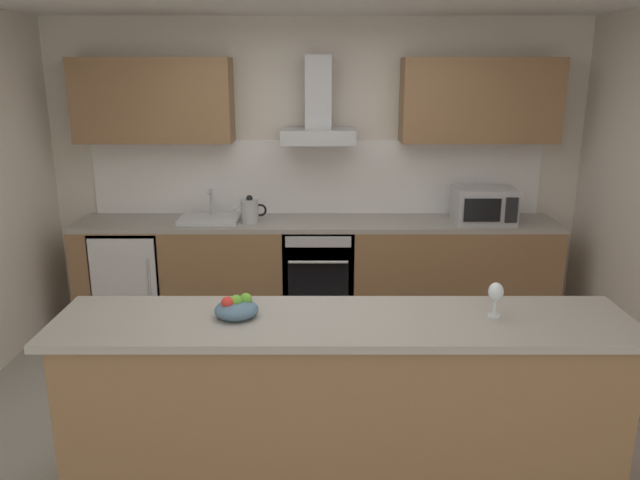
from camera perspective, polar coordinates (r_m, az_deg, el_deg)
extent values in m
cube|color=gray|center=(4.12, -0.60, -16.29)|extent=(5.70, 4.98, 0.02)
cube|color=silver|center=(5.62, -0.51, 6.65)|extent=(5.70, 0.12, 2.60)
cube|color=white|center=(5.56, -0.51, 5.82)|extent=(4.00, 0.02, 0.66)
cube|color=olive|center=(5.45, -0.50, -3.04)|extent=(4.14, 0.60, 0.86)
cube|color=#9E998E|center=(5.33, -0.52, 1.56)|extent=(4.14, 0.60, 0.04)
cube|color=olive|center=(3.31, 1.90, -15.32)|extent=(2.78, 0.52, 0.92)
cube|color=#9E998E|center=(3.09, 1.98, -7.62)|extent=(2.88, 0.64, 0.04)
cube|color=olive|center=(5.51, -15.38, 12.32)|extent=(1.32, 0.32, 0.70)
cube|color=olive|center=(5.50, 14.35, 12.38)|extent=(1.32, 0.32, 0.70)
cube|color=slate|center=(5.43, -0.36, -2.80)|extent=(0.60, 0.56, 0.80)
cube|color=black|center=(5.17, -0.37, -4.49)|extent=(0.50, 0.02, 0.48)
cube|color=#B7BABC|center=(5.05, -0.38, -0.17)|extent=(0.54, 0.02, 0.09)
cylinder|color=#B7BABC|center=(5.06, -0.37, -2.06)|extent=(0.49, 0.02, 0.02)
cube|color=white|center=(5.68, -17.00, -3.04)|extent=(0.58, 0.56, 0.85)
cube|color=silver|center=(5.42, -17.86, -4.00)|extent=(0.55, 0.02, 0.80)
cylinder|color=#B7BABC|center=(5.32, -15.69, -3.68)|extent=(0.02, 0.02, 0.38)
cube|color=#B7BABC|center=(5.42, 14.68, 3.14)|extent=(0.50, 0.36, 0.30)
cube|color=black|center=(5.23, 14.56, 2.70)|extent=(0.30, 0.02, 0.19)
cube|color=black|center=(5.29, 17.08, 2.67)|extent=(0.10, 0.01, 0.21)
cube|color=silver|center=(5.38, -10.35, 1.91)|extent=(0.50, 0.40, 0.04)
cylinder|color=#B7BABC|center=(5.48, -10.18, 3.32)|extent=(0.03, 0.03, 0.26)
cylinder|color=#B7BABC|center=(5.38, -10.38, 4.39)|extent=(0.03, 0.16, 0.03)
cylinder|color=#B7BABC|center=(5.28, -6.72, 2.65)|extent=(0.15, 0.15, 0.20)
sphere|color=black|center=(5.25, -6.76, 3.84)|extent=(0.06, 0.06, 0.06)
cone|color=#B7BABC|center=(5.28, -7.81, 3.07)|extent=(0.09, 0.04, 0.07)
torus|color=black|center=(5.26, -5.75, 2.76)|extent=(0.11, 0.02, 0.11)
cube|color=#B7BABC|center=(5.28, -0.38, 9.59)|extent=(0.62, 0.45, 0.12)
cube|color=#B7BABC|center=(5.31, -0.39, 13.51)|extent=(0.22, 0.22, 0.60)
cylinder|color=silver|center=(3.23, 15.58, -6.73)|extent=(0.07, 0.07, 0.01)
cylinder|color=silver|center=(3.22, 15.64, -5.93)|extent=(0.01, 0.01, 0.09)
ellipsoid|color=silver|center=(3.19, 15.74, -4.61)|extent=(0.08, 0.08, 0.10)
ellipsoid|color=slate|center=(3.13, -7.93, -6.41)|extent=(0.22, 0.22, 0.09)
sphere|color=red|center=(3.10, -8.75, -5.76)|extent=(0.06, 0.06, 0.06)
sphere|color=#66B233|center=(3.13, -7.07, -5.45)|extent=(0.06, 0.06, 0.06)
sphere|color=#66B233|center=(3.11, -7.96, -5.62)|extent=(0.06, 0.06, 0.06)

